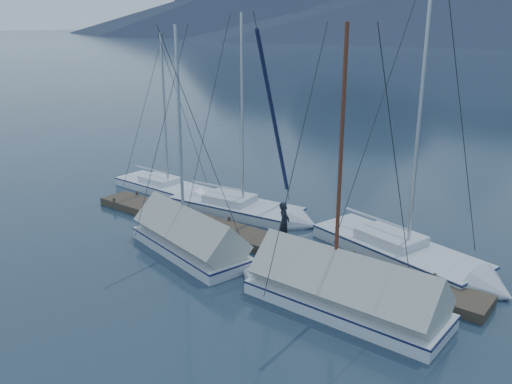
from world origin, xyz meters
TOP-DOWN VIEW (x-y plane):
  - ground at (0.00, 0.00)m, footprint 1000.00×1000.00m
  - dock at (0.00, 2.00)m, footprint 18.00×1.50m
  - mooring_posts at (-0.50, 2.00)m, footprint 15.12×1.52m
  - sailboat_open_left at (-7.41, 4.69)m, footprint 6.74×2.87m
  - sailboat_open_mid at (-2.20, 4.58)m, footprint 7.58×3.17m
  - sailboat_open_right at (5.93, 4.13)m, footprint 8.29×4.19m
  - sailboat_covered_near at (4.79, -0.40)m, footprint 7.34×3.15m
  - sailboat_covered_far at (-2.02, -0.09)m, footprint 6.91×3.47m
  - person at (1.30, 2.08)m, footprint 0.59×0.71m

SIDE VIEW (x-z plane):
  - ground at x=0.00m, z-range 0.00..0.00m
  - dock at x=0.00m, z-range -0.16..0.38m
  - sailboat_open_left at x=-7.41m, z-range -4.26..4.57m
  - sailboat_open_mid at x=-2.20m, z-range -4.73..5.07m
  - sailboat_open_right at x=5.93m, z-range -5.09..5.46m
  - mooring_posts at x=-0.50m, z-range 0.17..0.52m
  - sailboat_covered_far at x=-2.02m, z-range -4.19..5.10m
  - sailboat_covered_near at x=4.79m, z-range -4.27..5.21m
  - person at x=1.30m, z-range 0.34..2.02m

